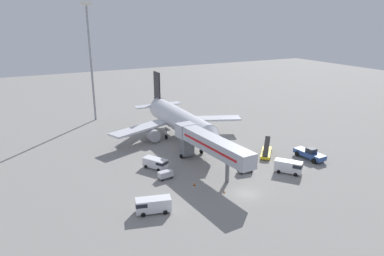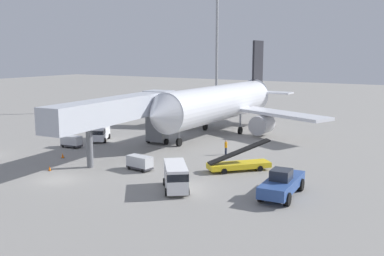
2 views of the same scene
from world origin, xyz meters
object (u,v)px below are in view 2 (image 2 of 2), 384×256
(belt_loader_truck, at_px, (239,163))
(service_van_far_left, at_px, (176,176))
(airplane_at_gate, at_px, (221,103))
(safety_cone_bravo, at_px, (63,156))
(apron_light_mast, at_px, (217,8))
(service_van_rear_left, at_px, (100,133))
(safety_cone_alpha, at_px, (50,168))
(jet_bridge, at_px, (123,111))
(pushback_tug, at_px, (282,184))
(baggage_cart_mid_center, at_px, (140,162))
(ground_crew_worker_foreground, at_px, (226,147))
(baggage_cart_near_center, at_px, (71,141))

(belt_loader_truck, distance_m, service_van_far_left, 9.34)
(airplane_at_gate, relative_size, safety_cone_bravo, 61.08)
(service_van_far_left, bearing_deg, apron_light_mast, 114.46)
(belt_loader_truck, height_order, service_van_rear_left, belt_loader_truck)
(service_van_far_left, bearing_deg, safety_cone_alpha, -175.58)
(jet_bridge, distance_m, belt_loader_truck, 15.47)
(pushback_tug, xyz_separation_m, belt_loader_truck, (-6.70, 5.68, -0.35))
(baggage_cart_mid_center, bearing_deg, safety_cone_bravo, -177.83)
(pushback_tug, distance_m, service_van_rear_left, 31.60)
(airplane_at_gate, relative_size, ground_crew_worker_foreground, 19.87)
(baggage_cart_near_center, xyz_separation_m, apron_light_mast, (-2.56, 44.80, 20.54))
(jet_bridge, bearing_deg, service_van_rear_left, 149.39)
(airplane_at_gate, relative_size, jet_bridge, 1.60)
(baggage_cart_near_center, height_order, baggage_cart_mid_center, baggage_cart_near_center)
(baggage_cart_near_center, bearing_deg, jet_bridge, 0.22)
(jet_bridge, distance_m, pushback_tug, 22.39)
(service_van_far_left, distance_m, safety_cone_alpha, 15.06)
(airplane_at_gate, distance_m, safety_cone_bravo, 25.85)
(service_van_far_left, xyz_separation_m, ground_crew_worker_foreground, (-2.56, 14.95, -0.41))
(baggage_cart_mid_center, bearing_deg, airplane_at_gate, 96.63)
(service_van_rear_left, height_order, safety_cone_bravo, service_van_rear_left)
(safety_cone_bravo, relative_size, apron_light_mast, 0.02)
(airplane_at_gate, bearing_deg, baggage_cart_near_center, -121.11)
(airplane_at_gate, xyz_separation_m, apron_light_mast, (-14.27, 25.40, 16.81))
(safety_cone_alpha, bearing_deg, jet_bridge, 77.20)
(pushback_tug, distance_m, safety_cone_bravo, 26.74)
(service_van_rear_left, bearing_deg, pushback_tug, -18.27)
(safety_cone_bravo, bearing_deg, jet_bridge, 41.96)
(airplane_at_gate, bearing_deg, belt_loader_truck, -57.57)
(service_van_rear_left, relative_size, baggage_cart_mid_center, 1.78)
(apron_light_mast, bearing_deg, pushback_tug, -56.57)
(baggage_cart_mid_center, bearing_deg, ground_crew_worker_foreground, 67.52)
(jet_bridge, height_order, service_van_far_left, jet_bridge)
(ground_crew_worker_foreground, bearing_deg, service_van_far_left, -80.29)
(service_van_rear_left, relative_size, ground_crew_worker_foreground, 2.94)
(pushback_tug, distance_m, baggage_cart_near_center, 30.56)
(service_van_rear_left, bearing_deg, airplane_at_gate, 51.10)
(service_van_rear_left, bearing_deg, ground_crew_worker_foreground, 4.84)
(jet_bridge, bearing_deg, safety_cone_bravo, -138.04)
(service_van_far_left, bearing_deg, pushback_tug, 21.84)
(airplane_at_gate, bearing_deg, safety_cone_alpha, -100.06)
(pushback_tug, xyz_separation_m, ground_crew_worker_foreground, (-11.17, 11.50, -0.18))
(apron_light_mast, bearing_deg, baggage_cart_mid_center, -70.88)
(service_van_far_left, xyz_separation_m, apron_light_mast, (-24.13, 53.05, 20.02))
(ground_crew_worker_foreground, xyz_separation_m, safety_cone_bravo, (-15.56, -11.42, -0.66))
(airplane_at_gate, bearing_deg, service_van_rear_left, -128.90)
(belt_loader_truck, height_order, service_van_far_left, belt_loader_truck)
(baggage_cart_near_center, bearing_deg, service_van_far_left, -20.94)
(service_van_rear_left, distance_m, ground_crew_worker_foreground, 18.91)
(jet_bridge, distance_m, safety_cone_alpha, 10.97)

